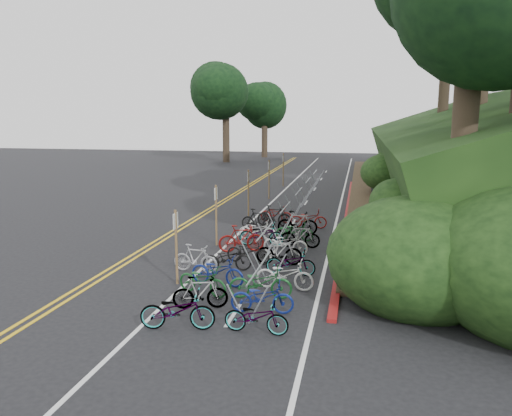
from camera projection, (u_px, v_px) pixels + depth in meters
The scene contains 11 objects.
ground at pixel (154, 283), 15.84m from camera, with size 120.00×120.00×0.00m, color black.
road_markings at pixel (245, 220), 25.43m from camera, with size 7.47×80.00×0.01m.
red_curb at pixel (347, 216), 26.24m from camera, with size 0.25×28.00×0.10m, color maroon.
embankment at pixel (470, 160), 31.10m from camera, with size 14.30×48.14×9.11m.
tree_cluster at pixel (419, 20), 33.02m from camera, with size 32.48×54.07×18.44m.
bike_rack_front at pixel (259, 275), 14.07m from camera, with size 1.09×3.31×1.06m.
bike_racks_rest at pixel (299, 197), 27.60m from camera, with size 1.14×23.00×1.17m.
signpost_near at pixel (176, 242), 15.53m from camera, with size 0.08×0.40×2.38m.
signposts_rest at pixel (260, 183), 28.94m from camera, with size 0.08×18.40×2.50m.
bike_front at pixel (195, 258), 16.86m from camera, with size 1.62×0.46×0.98m, color #9E9EA3.
bike_valet at pixel (263, 249), 18.17m from camera, with size 3.25×14.93×1.08m.
Camera 1 is at (6.26, -14.17, 5.21)m, focal length 35.00 mm.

